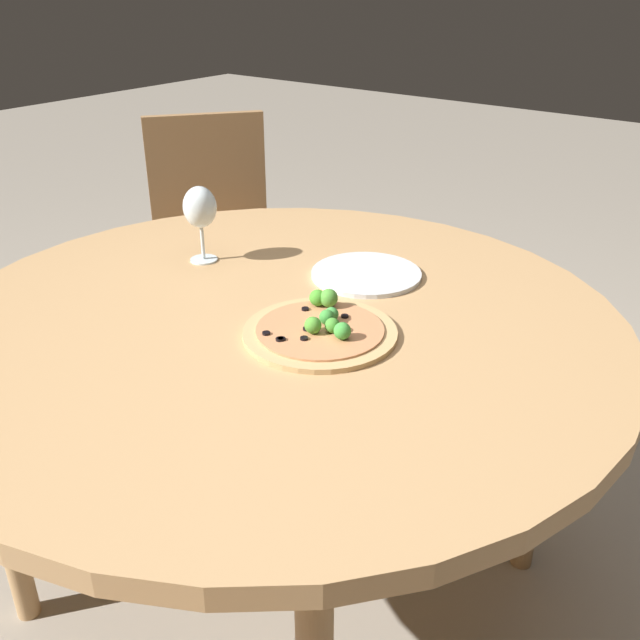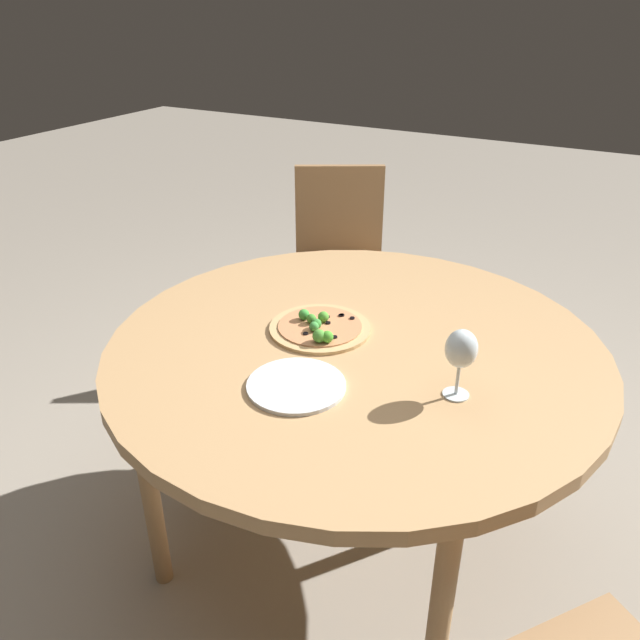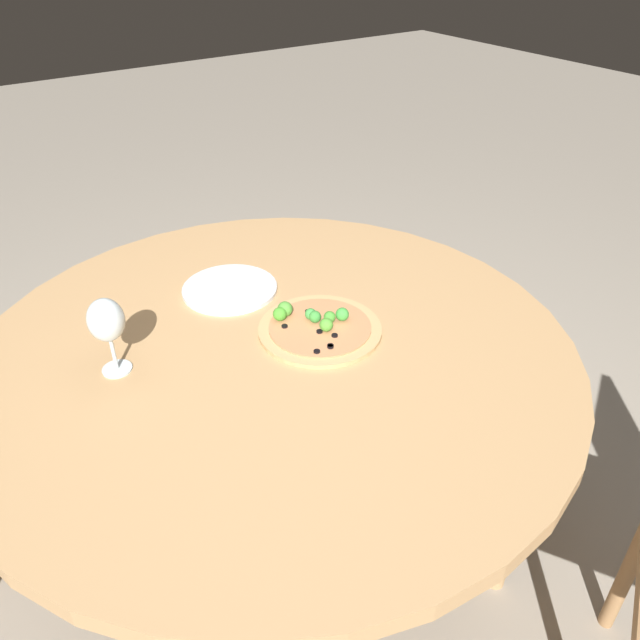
% 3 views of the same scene
% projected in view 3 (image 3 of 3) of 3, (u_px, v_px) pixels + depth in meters
% --- Properties ---
extents(ground_plane, '(12.00, 12.00, 0.00)m').
position_uv_depth(ground_plane, '(284.00, 548.00, 1.74)').
color(ground_plane, gray).
extents(dining_table, '(1.31, 1.31, 0.71)m').
position_uv_depth(dining_table, '(275.00, 364.00, 1.38)').
color(dining_table, tan).
rests_on(dining_table, ground_plane).
extents(pizza, '(0.28, 0.28, 0.05)m').
position_uv_depth(pizza, '(318.00, 327.00, 1.39)').
color(pizza, tan).
rests_on(pizza, dining_table).
extents(wine_glass, '(0.07, 0.07, 0.17)m').
position_uv_depth(wine_glass, '(106.00, 322.00, 1.21)').
color(wine_glass, silver).
rests_on(wine_glass, dining_table).
extents(plate_near, '(0.23, 0.23, 0.01)m').
position_uv_depth(plate_near, '(230.00, 289.00, 1.54)').
color(plate_near, silver).
rests_on(plate_near, dining_table).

